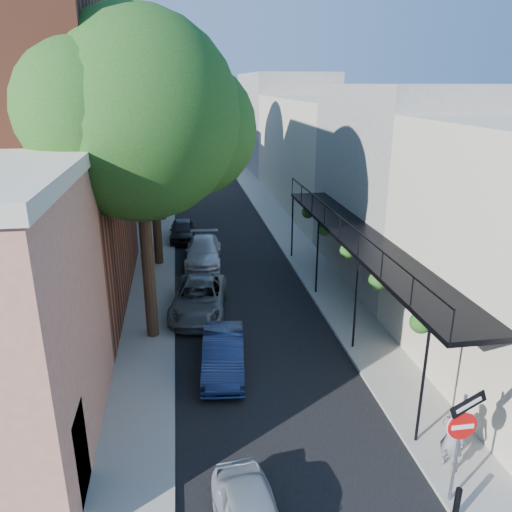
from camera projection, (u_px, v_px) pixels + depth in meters
name	position (u px, v px, depth m)	size (l,w,h in m)	color
road_surface	(215.00, 208.00, 37.95)	(6.00, 64.00, 0.01)	black
sidewalk_left	(161.00, 210.00, 37.36)	(2.00, 64.00, 0.12)	gray
sidewalk_right	(266.00, 206.00, 38.51)	(2.00, 64.00, 0.12)	gray
buildings_left	(77.00, 147.00, 33.83)	(10.10, 59.10, 12.00)	tan
buildings_right	(334.00, 148.00, 37.31)	(9.80, 55.00, 10.00)	beige
sign_post	(462.00, 430.00, 10.64)	(0.89, 0.17, 2.99)	#595B60
bollard	(457.00, 504.00, 10.68)	(0.14, 0.14, 0.80)	black
oak_near	(151.00, 120.00, 16.45)	(7.48, 6.80, 11.42)	#362515
oak_mid	(158.00, 126.00, 24.15)	(6.60, 6.00, 10.20)	#362515
oak_far	(162.00, 96.00, 32.20)	(7.70, 7.00, 11.90)	#362515
parked_car_b	(223.00, 354.00, 16.37)	(1.33, 3.80, 1.25)	#152142
parked_car_c	(199.00, 299.00, 20.52)	(2.16, 4.68, 1.30)	#5C6064
parked_car_d	(203.00, 252.00, 26.23)	(1.81, 4.46, 1.29)	silver
parked_car_e	(182.00, 230.00, 30.14)	(1.45, 3.60, 1.23)	black
pedestrian	(452.00, 438.00, 11.96)	(0.63, 0.42, 1.74)	slate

